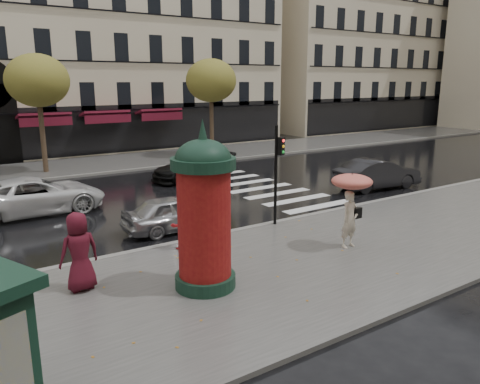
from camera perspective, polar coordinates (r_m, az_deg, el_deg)
ground at (r=13.46m, az=2.48°, el=-9.25°), size 160.00×160.00×0.00m
near_sidewalk at (r=13.07m, az=3.79°, el=-9.70°), size 90.00×7.00×0.12m
far_sidewalk at (r=30.36m, az=-19.23°, el=2.95°), size 90.00×6.00×0.12m
near_kerb at (r=15.80m, az=-3.99°, el=-5.51°), size 90.00×0.25×0.14m
far_kerb at (r=27.51m, az=-17.62°, el=2.07°), size 90.00×0.25×0.14m
zebra_crossing at (r=24.29m, az=0.53°, el=1.10°), size 3.60×11.75×0.01m
bldg_far_corner at (r=42.62m, az=-16.24°, el=21.18°), size 26.00×14.00×22.90m
bldg_far_right at (r=57.88m, az=12.85°, el=19.18°), size 24.00×14.00×22.90m
tree_far_left at (r=28.51m, az=-23.47°, el=12.31°), size 3.40×3.40×6.64m
tree_far_right at (r=32.44m, az=-3.54°, el=13.36°), size 3.40×3.40×6.64m
woman_umbrella at (r=14.68m, az=13.38°, el=-0.71°), size 1.24×1.24×2.39m
woman_red at (r=14.49m, az=-7.13°, el=-4.07°), size 0.73×0.57×1.47m
man_burgundy at (r=12.18m, az=-19.01°, el=-6.89°), size 1.03×0.73×1.99m
morris_column at (r=11.41m, az=-4.40°, el=-2.13°), size 1.57×1.57×4.21m
traffic_light at (r=16.52m, az=4.61°, el=3.25°), size 0.27×0.35×3.57m
car_silver at (r=16.70m, az=-7.88°, el=-2.52°), size 3.76×1.56×1.27m
car_darkgrey at (r=23.90m, az=16.39°, el=2.13°), size 4.61×2.07×1.47m
car_white at (r=20.25m, az=-23.67°, el=-0.41°), size 5.35×2.52×1.48m
car_black at (r=25.20m, az=-5.70°, el=3.06°), size 4.91×2.48×1.37m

